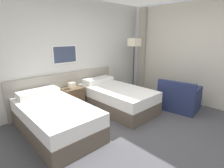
# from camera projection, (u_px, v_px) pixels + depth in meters

# --- Properties ---
(ground_plane) EXTENTS (16.00, 16.00, 0.00)m
(ground_plane) POSITION_uv_depth(u_px,v_px,m) (144.00, 134.00, 3.28)
(ground_plane) COLOR #47474C
(wall_headboard) EXTENTS (10.00, 0.10, 2.70)m
(wall_headboard) POSITION_uv_depth(u_px,v_px,m) (75.00, 55.00, 4.49)
(wall_headboard) COLOR silver
(wall_headboard) RESTS_ON ground_plane
(wall_window) EXTENTS (0.21, 4.71, 2.70)m
(wall_window) POSITION_uv_depth(u_px,v_px,m) (204.00, 54.00, 4.44)
(wall_window) COLOR white
(wall_window) RESTS_ON ground_plane
(bed_near_door) EXTENTS (1.04, 1.92, 0.68)m
(bed_near_door) POSITION_uv_depth(u_px,v_px,m) (55.00, 118.00, 3.30)
(bed_near_door) COLOR brown
(bed_near_door) RESTS_ON ground_plane
(bed_near_window) EXTENTS (1.04, 1.92, 0.68)m
(bed_near_window) POSITION_uv_depth(u_px,v_px,m) (116.00, 98.00, 4.37)
(bed_near_window) COLOR brown
(bed_near_window) RESTS_ON ground_plane
(nightstand) EXTENTS (0.49, 0.37, 0.69)m
(nightstand) POSITION_uv_depth(u_px,v_px,m) (73.00, 98.00, 4.34)
(nightstand) COLOR brown
(nightstand) RESTS_ON ground_plane
(floor_lamp) EXTENTS (0.29, 0.29, 1.72)m
(floor_lamp) POSITION_uv_depth(u_px,v_px,m) (134.00, 46.00, 5.14)
(floor_lamp) COLOR black
(floor_lamp) RESTS_ON ground_plane
(armchair) EXTENTS (0.89, 0.98, 0.77)m
(armchair) POSITION_uv_depth(u_px,v_px,m) (179.00, 99.00, 4.37)
(armchair) COLOR navy
(armchair) RESTS_ON ground_plane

